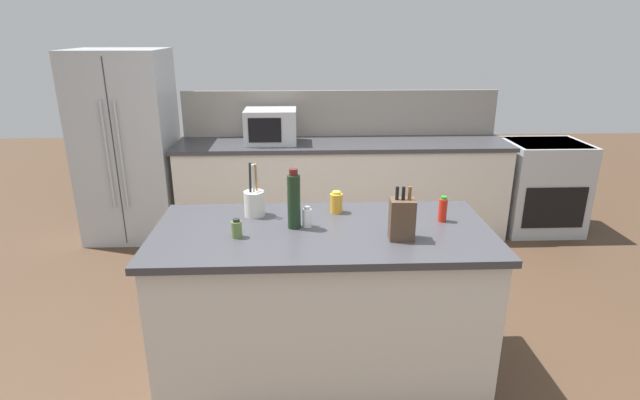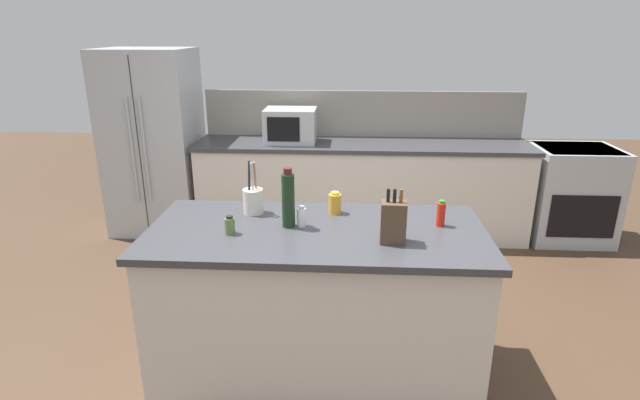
{
  "view_description": "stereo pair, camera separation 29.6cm",
  "coord_description": "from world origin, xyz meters",
  "px_view_note": "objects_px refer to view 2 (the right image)",
  "views": [
    {
      "loc": [
        -0.12,
        -2.56,
        2.0
      ],
      "look_at": [
        0.0,
        0.35,
        0.99
      ],
      "focal_mm": 28.0,
      "sensor_mm": 36.0,
      "label": 1
    },
    {
      "loc": [
        0.18,
        -2.56,
        2.0
      ],
      "look_at": [
        0.0,
        0.35,
        0.99
      ],
      "focal_mm": 28.0,
      "sensor_mm": 36.0,
      "label": 2
    }
  ],
  "objects_px": {
    "microwave": "(290,126)",
    "spice_jar_oregano": "(230,225)",
    "range_oven": "(571,193)",
    "refrigerator": "(154,142)",
    "knife_block": "(393,222)",
    "utensil_crock": "(253,200)",
    "salt_shaker": "(302,217)",
    "honey_jar": "(335,203)",
    "hot_sauce_bottle": "(441,214)",
    "wine_bottle": "(288,199)"
  },
  "relations": [
    {
      "from": "utensil_crock",
      "to": "salt_shaker",
      "type": "bearing_deg",
      "value": -31.36
    },
    {
      "from": "range_oven",
      "to": "microwave",
      "type": "xyz_separation_m",
      "value": [
        -2.74,
        0.0,
        0.64
      ]
    },
    {
      "from": "range_oven",
      "to": "honey_jar",
      "type": "xyz_separation_m",
      "value": [
        -2.25,
        -1.94,
        0.54
      ]
    },
    {
      "from": "refrigerator",
      "to": "range_oven",
      "type": "relative_size",
      "value": 1.97
    },
    {
      "from": "salt_shaker",
      "to": "refrigerator",
      "type": "bearing_deg",
      "value": 127.68
    },
    {
      "from": "wine_bottle",
      "to": "knife_block",
      "type": "bearing_deg",
      "value": -17.83
    },
    {
      "from": "refrigerator",
      "to": "honey_jar",
      "type": "xyz_separation_m",
      "value": [
        1.89,
        -1.99,
        0.09
      ]
    },
    {
      "from": "microwave",
      "to": "hot_sauce_bottle",
      "type": "height_order",
      "value": "microwave"
    },
    {
      "from": "range_oven",
      "to": "hot_sauce_bottle",
      "type": "xyz_separation_m",
      "value": [
        -1.64,
        -2.1,
        0.54
      ]
    },
    {
      "from": "knife_block",
      "to": "utensil_crock",
      "type": "bearing_deg",
      "value": 157.18
    },
    {
      "from": "microwave",
      "to": "knife_block",
      "type": "distance_m",
      "value": 2.48
    },
    {
      "from": "microwave",
      "to": "salt_shaker",
      "type": "xyz_separation_m",
      "value": [
        0.31,
        -2.16,
        -0.11
      ]
    },
    {
      "from": "honey_jar",
      "to": "spice_jar_oregano",
      "type": "relative_size",
      "value": 1.27
    },
    {
      "from": "hot_sauce_bottle",
      "to": "spice_jar_oregano",
      "type": "bearing_deg",
      "value": -170.85
    },
    {
      "from": "refrigerator",
      "to": "wine_bottle",
      "type": "height_order",
      "value": "refrigerator"
    },
    {
      "from": "microwave",
      "to": "honey_jar",
      "type": "distance_m",
      "value": 2.0
    },
    {
      "from": "range_oven",
      "to": "spice_jar_oregano",
      "type": "bearing_deg",
      "value": -140.74
    },
    {
      "from": "range_oven",
      "to": "wine_bottle",
      "type": "xyz_separation_m",
      "value": [
        -2.5,
        -2.17,
        0.63
      ]
    },
    {
      "from": "spice_jar_oregano",
      "to": "honey_jar",
      "type": "bearing_deg",
      "value": 32.61
    },
    {
      "from": "knife_block",
      "to": "salt_shaker",
      "type": "height_order",
      "value": "knife_block"
    },
    {
      "from": "refrigerator",
      "to": "range_oven",
      "type": "bearing_deg",
      "value": -0.71
    },
    {
      "from": "range_oven",
      "to": "utensil_crock",
      "type": "height_order",
      "value": "utensil_crock"
    },
    {
      "from": "honey_jar",
      "to": "hot_sauce_bottle",
      "type": "bearing_deg",
      "value": -15.75
    },
    {
      "from": "microwave",
      "to": "salt_shaker",
      "type": "relative_size",
      "value": 4.15
    },
    {
      "from": "utensil_crock",
      "to": "spice_jar_oregano",
      "type": "height_order",
      "value": "utensil_crock"
    },
    {
      "from": "spice_jar_oregano",
      "to": "wine_bottle",
      "type": "xyz_separation_m",
      "value": [
        0.3,
        0.13,
        0.11
      ]
    },
    {
      "from": "refrigerator",
      "to": "microwave",
      "type": "relative_size",
      "value": 3.7
    },
    {
      "from": "knife_block",
      "to": "utensil_crock",
      "type": "distance_m",
      "value": 0.89
    },
    {
      "from": "microwave",
      "to": "utensil_crock",
      "type": "height_order",
      "value": "microwave"
    },
    {
      "from": "honey_jar",
      "to": "range_oven",
      "type": "bearing_deg",
      "value": 40.75
    },
    {
      "from": "microwave",
      "to": "spice_jar_oregano",
      "type": "xyz_separation_m",
      "value": [
        -0.06,
        -2.29,
        -0.11
      ]
    },
    {
      "from": "spice_jar_oregano",
      "to": "knife_block",
      "type": "bearing_deg",
      "value": -3.71
    },
    {
      "from": "knife_block",
      "to": "wine_bottle",
      "type": "bearing_deg",
      "value": 164.65
    },
    {
      "from": "refrigerator",
      "to": "honey_jar",
      "type": "relative_size",
      "value": 13.68
    },
    {
      "from": "hot_sauce_bottle",
      "to": "refrigerator",
      "type": "bearing_deg",
      "value": 139.07
    },
    {
      "from": "utensil_crock",
      "to": "salt_shaker",
      "type": "distance_m",
      "value": 0.36
    },
    {
      "from": "hot_sauce_bottle",
      "to": "honey_jar",
      "type": "xyz_separation_m",
      "value": [
        -0.6,
        0.17,
        -0.01
      ]
    },
    {
      "from": "range_oven",
      "to": "honey_jar",
      "type": "relative_size",
      "value": 6.93
    },
    {
      "from": "microwave",
      "to": "range_oven",
      "type": "bearing_deg",
      "value": -0.0
    },
    {
      "from": "honey_jar",
      "to": "salt_shaker",
      "type": "bearing_deg",
      "value": -129.17
    },
    {
      "from": "refrigerator",
      "to": "spice_jar_oregano",
      "type": "relative_size",
      "value": 17.38
    },
    {
      "from": "microwave",
      "to": "utensil_crock",
      "type": "bearing_deg",
      "value": -89.89
    },
    {
      "from": "hot_sauce_bottle",
      "to": "wine_bottle",
      "type": "bearing_deg",
      "value": -175.93
    },
    {
      "from": "salt_shaker",
      "to": "spice_jar_oregano",
      "type": "xyz_separation_m",
      "value": [
        -0.38,
        -0.14,
        -0.01
      ]
    },
    {
      "from": "range_oven",
      "to": "knife_block",
      "type": "relative_size",
      "value": 3.17
    },
    {
      "from": "knife_block",
      "to": "wine_bottle",
      "type": "height_order",
      "value": "wine_bottle"
    },
    {
      "from": "refrigerator",
      "to": "wine_bottle",
      "type": "xyz_separation_m",
      "value": [
        1.63,
        -2.22,
        0.19
      ]
    },
    {
      "from": "utensil_crock",
      "to": "honey_jar",
      "type": "xyz_separation_m",
      "value": [
        0.49,
        0.03,
        -0.02
      ]
    },
    {
      "from": "spice_jar_oregano",
      "to": "hot_sauce_bottle",
      "type": "bearing_deg",
      "value": 9.15
    },
    {
      "from": "honey_jar",
      "to": "spice_jar_oregano",
      "type": "bearing_deg",
      "value": -147.39
    }
  ]
}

